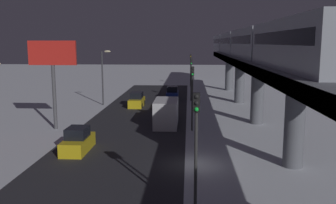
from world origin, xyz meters
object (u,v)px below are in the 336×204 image
sedan_yellow (137,101)px  traffic_light_mid (192,89)px  box_truck (167,112)px  sedan_blue (172,94)px  subway_train (240,43)px  traffic_light_near (196,139)px  traffic_light_distant (191,65)px  sedan_yellow_2 (78,142)px  traffic_light_far (191,73)px  commercial_billboard (53,62)px

sedan_yellow → traffic_light_mid: traffic_light_mid is taller
box_truck → sedan_blue: bearing=-89.4°
subway_train → traffic_light_mid: 19.97m
traffic_light_near → traffic_light_distant: size_ratio=1.00×
box_truck → traffic_light_mid: size_ratio=1.16×
sedan_yellow → traffic_light_distant: 25.46m
sedan_yellow_2 → sedan_blue: (-6.40, -28.48, 0.00)m
traffic_light_mid → traffic_light_near: bearing=90.0°
traffic_light_near → traffic_light_far: size_ratio=1.00×
commercial_billboard → sedan_yellow: bearing=-114.8°
sedan_yellow_2 → box_truck: (-6.60, -10.40, 0.55)m
sedan_yellow_2 → commercial_billboard: bearing=-58.7°
sedan_yellow_2 → subway_train: bearing=-122.5°
traffic_light_mid → sedan_blue: bearing=-82.1°
traffic_light_far → subway_train: bearing=173.6°
sedan_blue → traffic_light_near: traffic_light_near is taller
sedan_yellow → traffic_light_distant: size_ratio=0.71×
traffic_light_far → sedan_blue: bearing=-34.3°
commercial_billboard → traffic_light_distant: bearing=-110.1°
box_truck → traffic_light_mid: bearing=133.6°
subway_train → box_truck: 19.57m
sedan_yellow_2 → traffic_light_distant: size_ratio=0.68×
sedan_yellow_2 → box_truck: box_truck is taller
traffic_light_near → traffic_light_far: (0.00, -37.87, 0.00)m
subway_train → sedan_yellow_2: size_ratio=17.13×
traffic_light_far → traffic_light_mid: bearing=90.0°
sedan_yellow → traffic_light_far: traffic_light_far is taller
sedan_yellow → sedan_blue: size_ratio=1.08×
traffic_light_far → box_truck: bearing=80.5°
subway_train → traffic_light_near: subway_train is taller
traffic_light_near → traffic_light_far: 37.87m
traffic_light_distant → commercial_billboard: commercial_billboard is taller
subway_train → box_truck: (9.75, 15.31, -7.33)m
sedan_blue → traffic_light_far: bearing=-34.3°
traffic_light_near → commercial_billboard: bearing=-53.7°
box_truck → commercial_billboard: size_ratio=0.83×
sedan_yellow_2 → traffic_light_near: (-9.30, 11.37, 3.40)m
traffic_light_near → sedan_yellow: bearing=-77.1°
sedan_yellow → traffic_light_distant: traffic_light_distant is taller
subway_train → traffic_light_mid: (7.05, 18.14, -4.49)m
sedan_blue → traffic_light_distant: bearing=80.3°
traffic_light_near → traffic_light_mid: same height
sedan_yellow_2 → traffic_light_mid: bearing=-140.9°
traffic_light_distant → commercial_billboard: size_ratio=0.72×
box_truck → commercial_billboard: 12.77m
traffic_light_near → traffic_light_distant: (0.00, -56.80, 0.00)m
sedan_yellow → commercial_billboard: commercial_billboard is taller
traffic_light_mid → traffic_light_far: same height
commercial_billboard → traffic_light_near: bearing=126.3°
box_truck → traffic_light_far: bearing=-99.5°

